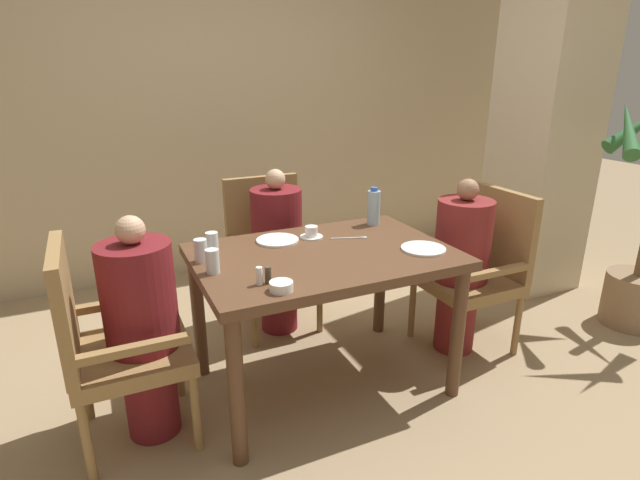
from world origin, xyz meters
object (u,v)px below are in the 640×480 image
diner_in_left_chair (143,327)px  diner_in_far_chair (277,250)px  plate_main_right (423,249)px  water_bottle (374,207)px  glass_tall_mid (212,243)px  glass_tall_far (212,261)px  teacup_with_saucer (311,233)px  diner_in_right_chair (460,265)px  plate_main_left (277,240)px  chair_right_side (479,265)px  chair_far_side (270,247)px  bowl_small (281,286)px  glass_tall_near (201,251)px  chair_left_side (109,340)px

diner_in_left_chair → diner_in_far_chair: size_ratio=1.00×
plate_main_right → water_bottle: water_bottle is taller
glass_tall_mid → glass_tall_far: 0.25m
plate_main_right → teacup_with_saucer: bearing=136.1°
diner_in_right_chair → glass_tall_far: 1.49m
diner_in_left_chair → teacup_with_saucer: 0.99m
plate_main_left → glass_tall_far: size_ratio=2.02×
chair_right_side → glass_tall_far: (-1.61, -0.04, 0.30)m
glass_tall_far → diner_in_far_chair: bearing=51.9°
chair_far_side → bowl_small: bearing=-106.9°
diner_in_right_chair → glass_tall_near: size_ratio=9.46×
teacup_with_saucer → chair_far_side: bearing=93.5°
plate_main_left → chair_left_side: bearing=-164.1°
diner_in_right_chair → glass_tall_near: diner_in_right_chair is taller
diner_in_far_chair → glass_tall_near: diner_in_far_chair is taller
teacup_with_saucer → glass_tall_near: glass_tall_near is taller
diner_in_right_chair → plate_main_right: diner_in_right_chair is taller
diner_in_left_chair → glass_tall_far: bearing=-6.4°
diner_in_far_chair → plate_main_right: 1.02m
diner_in_left_chair → water_bottle: 1.43m
chair_left_side → plate_main_left: (0.89, 0.25, 0.25)m
chair_right_side → teacup_with_saucer: 1.07m
glass_tall_near → chair_left_side: bearing=-164.5°
water_bottle → glass_tall_far: 1.09m
diner_in_left_chair → glass_tall_near: (0.31, 0.13, 0.28)m
chair_left_side → bowl_small: chair_left_side is taller
chair_far_side → glass_tall_far: 1.09m
diner_in_left_chair → plate_main_right: size_ratio=4.71×
chair_left_side → diner_in_right_chair: (1.93, 0.00, 0.02)m
glass_tall_mid → glass_tall_near: bearing=-132.5°
diner_in_left_chair → bowl_small: diner_in_left_chair is taller
diner_in_right_chair → teacup_with_saucer: diner_in_right_chair is taller
glass_tall_far → plate_main_right: bearing=-8.1°
water_bottle → glass_tall_near: bearing=-170.4°
chair_left_side → water_bottle: bearing=11.4°
teacup_with_saucer → water_bottle: bearing=9.1°
glass_tall_mid → glass_tall_far: (-0.06, -0.24, 0.00)m
diner_in_far_chair → chair_right_side: bearing=-33.5°
chair_far_side → diner_in_right_chair: bearing=-43.1°
chair_left_side → glass_tall_near: size_ratio=8.64×
diner_in_far_chair → teacup_with_saucer: size_ratio=8.56×
diner_in_far_chair → glass_tall_near: bearing=-136.1°
chair_far_side → glass_tall_far: (-0.57, -0.87, 0.30)m
diner_in_right_chair → glass_tall_far: diner_in_right_chair is taller
diner_in_left_chair → glass_tall_mid: (0.38, 0.21, 0.28)m
diner_in_far_chair → glass_tall_mid: (-0.51, -0.48, 0.28)m
chair_right_side → diner_in_right_chair: diner_in_right_chair is taller
chair_left_side → bowl_small: (0.68, -0.35, 0.27)m
chair_far_side → chair_left_side: bearing=-141.2°
chair_right_side → glass_tall_near: chair_right_side is taller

